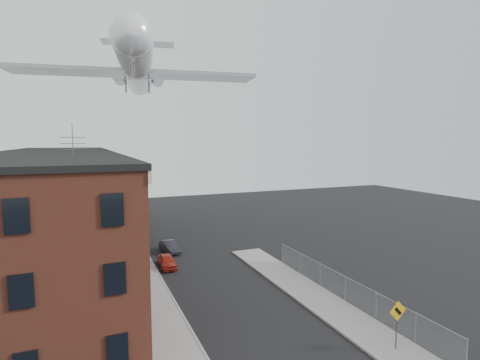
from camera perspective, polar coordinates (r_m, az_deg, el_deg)
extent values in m
cube|color=gray|center=(41.15, -16.49, -10.11)|extent=(3.00, 62.00, 0.12)
cube|color=gray|center=(28.45, 11.92, -17.39)|extent=(3.00, 26.00, 0.12)
cube|color=gray|center=(41.31, -14.46, -9.97)|extent=(0.15, 62.00, 0.14)
cube|color=gray|center=(27.70, 9.32, -17.97)|extent=(0.15, 26.00, 0.14)
cube|color=#361911|center=(23.38, -28.35, -10.33)|extent=(10.00, 12.00, 10.00)
cube|color=black|center=(22.55, -28.99, 2.37)|extent=(10.30, 12.30, 0.30)
cube|color=beige|center=(22.59, -16.03, 1.74)|extent=(0.16, 12.20, 0.60)
cylinder|color=#515156|center=(20.39, -24.13, 5.11)|extent=(0.04, 0.04, 2.00)
cube|color=slate|center=(32.59, -26.75, -5.78)|extent=(10.00, 7.00, 10.00)
cube|color=black|center=(32.00, -27.18, 3.29)|extent=(10.25, 7.00, 0.30)
cube|color=gray|center=(33.81, -16.11, -12.77)|extent=(1.80, 6.40, 0.25)
cube|color=beige|center=(33.18, -16.22, -9.17)|extent=(1.90, 6.50, 0.15)
cube|color=gray|center=(39.47, -26.06, -3.80)|extent=(10.00, 7.00, 10.00)
cube|color=black|center=(38.98, -26.40, 3.69)|extent=(10.25, 7.00, 0.30)
cube|color=gray|center=(40.48, -17.29, -9.68)|extent=(1.80, 6.40, 0.25)
cube|color=beige|center=(39.96, -17.38, -6.64)|extent=(1.90, 6.50, 0.15)
cube|color=slate|center=(46.38, -25.58, -2.41)|extent=(10.00, 7.00, 10.00)
cube|color=black|center=(45.97, -25.86, 3.96)|extent=(10.25, 7.00, 0.30)
cube|color=gray|center=(47.25, -18.11, -7.47)|extent=(1.80, 6.40, 0.25)
cube|color=beige|center=(46.80, -18.20, -4.84)|extent=(1.90, 6.50, 0.15)
cube|color=gray|center=(53.31, -25.22, -1.38)|extent=(10.00, 7.00, 10.00)
cube|color=black|center=(52.96, -25.47, 4.16)|extent=(10.25, 7.00, 0.30)
cube|color=gray|center=(54.07, -18.73, -5.81)|extent=(1.80, 6.40, 0.25)
cube|color=beige|center=(53.68, -18.80, -3.51)|extent=(1.90, 6.50, 0.15)
cube|color=slate|center=(60.26, -24.95, -0.58)|extent=(10.00, 7.00, 10.00)
cube|color=black|center=(59.95, -25.16, 4.31)|extent=(10.25, 7.00, 0.30)
cube|color=gray|center=(60.94, -19.20, -4.52)|extent=(1.80, 6.40, 0.25)
cube|color=beige|center=(60.59, -19.27, -2.48)|extent=(1.90, 6.50, 0.15)
cylinder|color=gray|center=(22.58, 31.27, -22.14)|extent=(0.06, 0.06, 1.90)
cylinder|color=gray|center=(24.23, 25.18, -19.84)|extent=(0.06, 0.06, 1.90)
cylinder|color=gray|center=(26.12, 20.06, -17.69)|extent=(0.06, 0.06, 1.90)
cylinder|color=gray|center=(28.21, 15.76, -15.74)|extent=(0.06, 0.06, 1.90)
cylinder|color=gray|center=(30.45, 12.15, -14.00)|extent=(0.06, 0.06, 1.90)
cylinder|color=gray|center=(32.81, 9.08, -12.46)|extent=(0.06, 0.06, 1.90)
cylinder|color=gray|center=(35.27, 6.47, -11.10)|extent=(0.06, 0.06, 1.90)
cube|color=gray|center=(27.89, 15.82, -14.02)|extent=(0.04, 18.00, 0.04)
cube|color=gray|center=(28.21, 15.76, -15.74)|extent=(0.02, 18.00, 1.80)
cylinder|color=#515156|center=(23.14, 22.74, -20.04)|extent=(0.07, 0.07, 2.60)
cube|color=#EFAD0C|center=(22.72, 22.92, -17.91)|extent=(1.10, 0.03, 1.10)
cube|color=black|center=(22.71, 22.95, -17.93)|extent=(0.52, 0.02, 0.52)
cylinder|color=black|center=(34.29, -15.76, -5.66)|extent=(0.26, 0.26, 9.00)
cube|color=black|center=(33.75, -15.94, 0.67)|extent=(1.80, 0.12, 0.12)
cylinder|color=black|center=(33.66, -17.14, 0.97)|extent=(0.08, 0.08, 0.25)
cylinder|color=black|center=(33.82, -14.78, 1.06)|extent=(0.08, 0.08, 0.25)
cylinder|color=black|center=(44.73, -16.97, -7.33)|extent=(0.24, 0.24, 2.40)
sphere|color=#133D10|center=(44.25, -17.07, -4.30)|extent=(3.20, 3.20, 3.20)
sphere|color=#133D10|center=(44.11, -16.36, -5.05)|extent=(2.24, 2.24, 2.24)
imported|color=#A02114|center=(34.82, -11.09, -12.05)|extent=(1.42, 3.40, 1.15)
imported|color=black|center=(39.27, -10.67, -9.95)|extent=(1.69, 3.66, 1.16)
imported|color=gray|center=(50.76, -15.17, -6.43)|extent=(2.10, 4.14, 1.15)
cylinder|color=white|center=(45.14, -15.46, 16.34)|extent=(7.40, 25.82, 3.41)
sphere|color=white|center=(32.65, -16.17, 20.46)|extent=(3.41, 3.41, 3.41)
cone|color=white|center=(57.77, -15.08, 14.01)|extent=(3.87, 3.70, 3.41)
cube|color=#939399|center=(43.38, -15.49, 15.34)|extent=(25.99, 8.45, 0.37)
cylinder|color=#939399|center=(54.22, -17.97, 14.70)|extent=(2.36, 4.48, 1.71)
cylinder|color=#939399|center=(54.12, -12.37, 14.86)|extent=(2.36, 4.48, 1.71)
cube|color=white|center=(57.75, -15.17, 17.02)|extent=(0.90, 4.05, 5.97)
cube|color=#939399|center=(59.39, -15.22, 19.44)|extent=(10.44, 4.33, 0.27)
cylinder|color=#515156|center=(34.30, -15.92, 16.45)|extent=(0.17, 0.17, 1.28)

